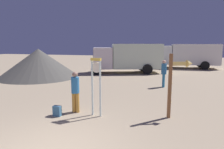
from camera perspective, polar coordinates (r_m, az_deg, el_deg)
name	(u,v)px	position (r m, az deg, el deg)	size (l,w,h in m)	color
standing_clock	(96,81)	(7.35, -4.55, -1.89)	(0.43, 0.16, 2.18)	white
arrow_sign	(177,76)	(7.50, 18.26, -0.51)	(0.87, 0.50, 2.35)	brown
person_near_clock	(75,90)	(7.93, -10.48, -4.35)	(0.31, 0.31, 1.62)	gold
backpack	(57,111)	(7.86, -15.44, -10.07)	(0.29, 0.21, 0.39)	teal
person_distant	(164,72)	(12.78, 14.66, 0.66)	(0.32, 0.32, 1.69)	teal
box_truck_near	(129,57)	(18.61, 4.76, 5.09)	(6.85, 4.28, 2.69)	silver
box_truck_far	(186,55)	(23.68, 20.45, 5.36)	(7.27, 2.88, 2.66)	silver
dome_tent	(39,63)	(17.23, -20.27, 3.13)	(6.36, 6.36, 2.31)	#494641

